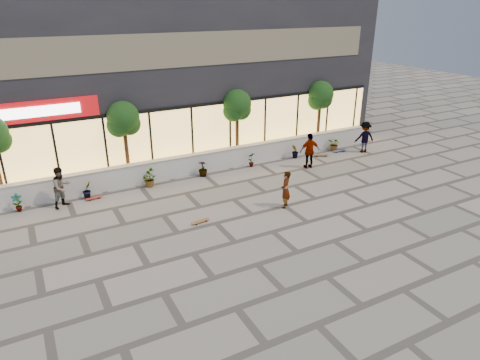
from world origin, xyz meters
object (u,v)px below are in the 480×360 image
skater_right_far (365,137)px  skater_left (62,187)px  tree_midwest (123,121)px  skater_center (285,190)px  skateboard_center (200,221)px  skater_right_near (310,151)px  skateboard_right_near (321,155)px  tree_mideast (237,107)px  skateboard_right_far (340,151)px  skateboard_left (94,198)px  tree_east (320,97)px

skater_right_far → skater_left: bearing=13.9°
tree_midwest → skater_center: size_ratio=2.41×
skater_right_far → skateboard_center: bearing=32.6°
skater_right_near → skateboard_right_near: size_ratio=2.18×
skateboard_right_near → skater_center: bearing=-117.5°
tree_midwest → skater_left: 4.18m
tree_midwest → skateboard_right_near: size_ratio=4.55×
skateboard_center → skateboard_right_near: skateboard_right_near is taller
tree_mideast → skater_left: bearing=-170.1°
skateboard_right_far → skateboard_right_near: bearing=-171.6°
skater_center → tree_midwest: bearing=-94.6°
skater_right_near → skateboard_left: (-10.79, 1.30, -0.87)m
tree_east → tree_midwest: bearing=180.0°
tree_midwest → skater_left: bearing=-153.5°
tree_mideast → skater_center: size_ratio=2.41×
skater_center → skater_right_far: 8.94m
tree_mideast → skateboard_center: (-4.66, -5.74, -2.91)m
skater_right_near → skateboard_right_near: (1.69, 1.11, -0.85)m
skater_center → skater_right_near: (3.72, 3.33, 0.13)m
tree_mideast → skater_center: 6.57m
skateboard_center → skateboard_left: (-3.32, 4.24, -0.01)m
tree_midwest → tree_mideast: 6.00m
skateboard_left → skateboard_right_far: skateboard_right_far is taller
tree_mideast → skateboard_left: (-7.98, -1.50, -2.91)m
skateboard_center → skateboard_left: skateboard_center is taller
tree_east → skateboard_right_far: (0.45, -1.58, -2.90)m
tree_mideast → skateboard_left: tree_mideast is taller
skater_right_far → skateboard_right_near: 2.81m
skater_center → skateboard_right_near: (5.41, 4.44, -0.73)m
skater_right_far → skateboard_center: size_ratio=2.32×
skater_right_near → skateboard_right_far: skater_right_near is taller
skateboard_left → skateboard_right_near: size_ratio=0.84×
tree_midwest → skateboard_left: size_ratio=5.44×
skateboard_right_near → skateboard_right_far: size_ratio=1.03×
skater_right_near → skateboard_right_far: bearing=-148.8°
tree_east → skateboard_right_far: bearing=-73.9°
tree_midwest → tree_east: size_ratio=1.00×
tree_east → skateboard_center: (-10.16, -5.74, -2.91)m
skater_right_near → tree_mideast: bearing=-34.9°
tree_mideast → tree_east: size_ratio=1.00×
tree_mideast → skater_center: (-0.91, -6.13, -2.17)m
tree_east → skater_right_near: bearing=-133.9°
tree_east → skateboard_center: tree_east is taller
skater_right_near → skateboard_left: bearing=3.2°
skater_right_far → skateboard_center: 12.34m
skater_center → skateboard_right_near: 7.04m
skater_left → skateboard_center: 6.21m
tree_mideast → skater_right_far: size_ratio=2.17×
skater_left → skateboard_left: skater_left is taller
tree_midwest → skater_right_near: bearing=-17.6°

